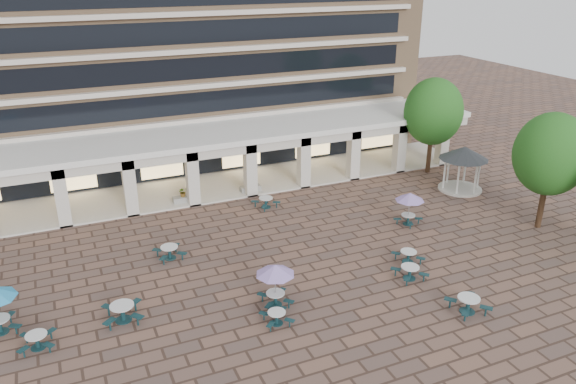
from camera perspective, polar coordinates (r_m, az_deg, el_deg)
name	(u,v)px	position (r m, az deg, el deg)	size (l,w,h in m)	color
ground	(294,284)	(29.94, 0.60, -9.34)	(120.00, 120.00, 0.00)	brown
apartment_building	(169,3)	(49.90, -12.01, 18.31)	(40.00, 15.50, 25.20)	tan
retail_arcade	(211,150)	(41.44, -7.78, 4.26)	(42.00, 6.60, 4.40)	white
picnic_table_1	(277,316)	(26.83, -1.16, -12.53)	(1.49, 1.49, 0.64)	#13343B
picnic_table_2	(410,271)	(30.89, 12.27, -7.89)	(1.65, 1.65, 0.73)	#13343B
picnic_table_3	(468,303)	(28.89, 17.84, -10.71)	(1.89, 1.89, 0.81)	#13343B
picnic_table_5	(122,311)	(28.06, -16.47, -11.53)	(2.01, 2.01, 0.85)	#13343B
picnic_table_6	(275,271)	(27.31, -1.31, -8.05)	(1.94, 1.94, 2.24)	#13343B
picnic_table_7	(408,255)	(32.49, 12.12, -6.32)	(1.60, 1.60, 0.68)	#13343B
picnic_table_8	(37,340)	(27.63, -24.14, -13.54)	(1.67, 1.67, 0.70)	#13343B
picnic_table_11	(410,198)	(36.43, 12.28, -0.60)	(1.87, 1.87, 2.16)	#13343B
picnic_table_12	(170,251)	(32.84, -11.94, -5.91)	(1.80, 1.80, 0.75)	#13343B
picnic_table_13	(266,202)	(38.65, -2.26, -0.98)	(1.89, 1.89, 0.72)	#13343B
gazebo	(464,158)	(42.87, 17.41, 3.33)	(3.56, 3.56, 3.32)	beige
tree_east_a	(551,154)	(37.74, 25.16, 3.48)	(4.49, 4.49, 7.47)	#432B1A
tree_east_c	(433,112)	(45.32, 14.56, 7.90)	(4.56, 4.56, 7.60)	#432B1A
planter_left	(183,197)	(39.98, -10.57, -0.51)	(1.50, 0.60, 1.19)	gray
planter_right	(250,185)	(41.19, -3.86, 0.71)	(1.50, 0.74, 1.34)	gray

